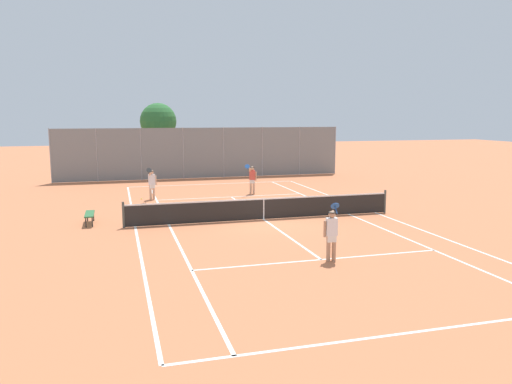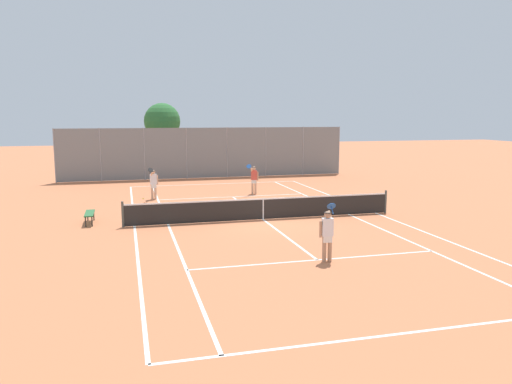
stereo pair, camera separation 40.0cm
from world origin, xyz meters
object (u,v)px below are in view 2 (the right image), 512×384
object	(u,v)px
player_far_left	(154,182)
courtside_bench	(90,214)
tree_behind_left	(163,122)
loose_tennis_ball_0	(143,199)
player_far_right	(254,178)
tennis_net	(263,208)
player_near_side	(327,232)

from	to	relation	value
player_far_left	courtside_bench	xyz separation A→B (m)	(-2.99, -5.62, -0.52)
courtside_bench	tree_behind_left	world-z (taller)	tree_behind_left
loose_tennis_ball_0	tree_behind_left	distance (m)	12.74
loose_tennis_ball_0	courtside_bench	xyz separation A→B (m)	(-2.41, -5.77, 0.38)
player_far_right	loose_tennis_ball_0	world-z (taller)	player_far_right
player_far_left	player_far_right	distance (m)	5.77
loose_tennis_ball_0	courtside_bench	bearing A→B (deg)	-112.65
tree_behind_left	tennis_net	bearing A→B (deg)	-81.39
player_far_right	courtside_bench	size ratio (longest dim) A/B	1.18
tennis_net	player_near_side	xyz separation A→B (m)	(0.24, -6.60, 0.42)
tennis_net	player_far_left	size ratio (longest dim) A/B	6.76
courtside_bench	tree_behind_left	xyz separation A→B (m)	(4.47, 17.70, 3.61)
tennis_net	player_far_left	bearing A→B (deg)	122.79
player_far_right	loose_tennis_ball_0	distance (m)	6.40
tennis_net	player_near_side	size ratio (longest dim) A/B	6.76
player_far_right	loose_tennis_ball_0	xyz separation A→B (m)	(-6.33, -0.27, -0.89)
player_far_right	courtside_bench	world-z (taller)	player_far_right
player_far_left	loose_tennis_ball_0	distance (m)	1.08
tennis_net	player_near_side	world-z (taller)	player_near_side
player_far_left	player_far_right	world-z (taller)	same
player_far_right	tree_behind_left	distance (m)	12.79
player_near_side	player_far_right	distance (m)	13.79
tennis_net	player_far_left	xyz separation A→B (m)	(-4.33, 6.72, 0.42)
tennis_net	tree_behind_left	bearing A→B (deg)	98.61
player_near_side	player_far_left	size ratio (longest dim) A/B	1.00
loose_tennis_ball_0	courtside_bench	size ratio (longest dim) A/B	0.04
player_far_right	tennis_net	bearing A→B (deg)	-101.31
tennis_net	player_far_left	world-z (taller)	player_far_left
loose_tennis_ball_0	tennis_net	bearing A→B (deg)	-54.48
player_far_left	player_far_right	bearing A→B (deg)	4.20
player_near_side	courtside_bench	bearing A→B (deg)	134.47
tree_behind_left	player_far_left	bearing A→B (deg)	-96.98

